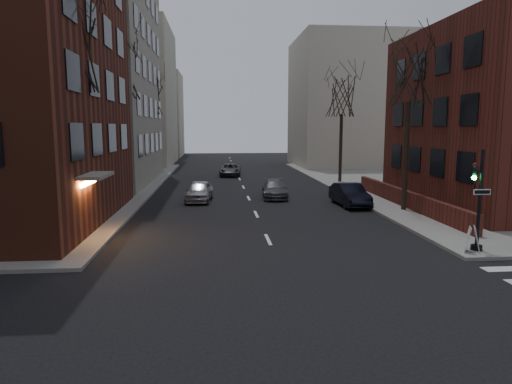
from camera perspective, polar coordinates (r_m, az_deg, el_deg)
building_left_tan at (r=45.19m, az=-25.41°, el=18.88°), size 18.00×18.00×28.00m
low_wall_right at (r=29.51m, az=18.13°, el=-0.74°), size 0.35×16.00×1.00m
building_distant_la at (r=64.17m, az=-16.84°, el=11.38°), size 14.00×16.00×18.00m
building_distant_ra at (r=60.39m, az=11.77°, el=10.83°), size 14.00×14.00×16.00m
building_distant_lb at (r=80.52m, az=-12.90°, el=9.37°), size 10.00×12.00×14.00m
traffic_signal at (r=19.90m, az=25.98°, el=-1.64°), size 0.76×0.44×4.00m
tree_left_a at (r=22.99m, az=-22.38°, el=16.23°), size 4.18×4.18×10.26m
tree_left_b at (r=34.62m, az=-16.40°, el=14.31°), size 4.40×4.40×10.80m
tree_left_c at (r=48.31m, az=-13.08°, el=11.54°), size 3.96×3.96×9.72m
tree_right_a at (r=28.23m, az=18.67°, el=13.88°), size 3.96×3.96×9.72m
tree_right_b at (r=41.38m, az=10.70°, el=11.59°), size 3.74×3.74×9.18m
streetlamp_near at (r=30.37m, az=-16.39°, el=6.37°), size 0.36×0.36×6.28m
streetlamp_far at (r=50.13m, az=-11.94°, el=7.10°), size 0.36×0.36×6.28m
parked_sedan at (r=29.65m, az=11.63°, el=-0.34°), size 1.73×4.40×1.43m
car_lane_silver at (r=31.11m, az=-7.12°, el=0.12°), size 1.99×4.19×1.38m
car_lane_gray at (r=32.38m, az=2.36°, el=0.36°), size 2.06×4.38×1.23m
car_lane_far at (r=46.98m, az=-3.24°, el=2.79°), size 2.38×4.61×1.24m
sandwich_board at (r=19.86m, az=25.37°, el=-5.32°), size 0.66×0.75×1.00m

